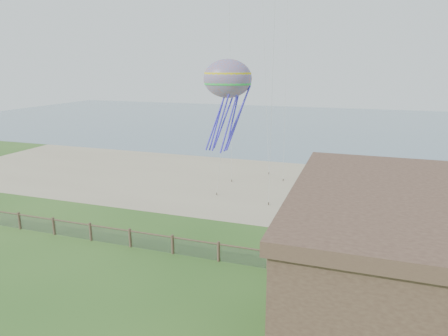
% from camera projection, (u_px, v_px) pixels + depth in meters
% --- Properties ---
extents(ground, '(160.00, 160.00, 0.00)m').
position_uv_depth(ground, '(175.00, 320.00, 18.24)').
color(ground, '#28521C').
rests_on(ground, ground).
extents(sand_beach, '(72.00, 20.00, 0.02)m').
position_uv_depth(sand_beach, '(274.00, 186.00, 38.41)').
color(sand_beach, tan).
rests_on(sand_beach, ground).
extents(ocean, '(160.00, 68.00, 0.02)m').
position_uv_depth(ocean, '(320.00, 125.00, 78.74)').
color(ocean, slate).
rests_on(ocean, ground).
extents(chainlink_fence, '(36.20, 0.20, 1.25)m').
position_uv_depth(chainlink_fence, '(219.00, 253.00, 23.61)').
color(chainlink_fence, '#4A3829').
rests_on(chainlink_fence, ground).
extents(picnic_table, '(1.87, 1.55, 0.70)m').
position_uv_depth(picnic_table, '(315.00, 280.00, 20.95)').
color(picnic_table, brown).
rests_on(picnic_table, ground).
extents(octopus_kite, '(4.30, 3.64, 7.51)m').
position_uv_depth(octopus_kite, '(227.00, 105.00, 30.37)').
color(octopus_kite, '#DD5123').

